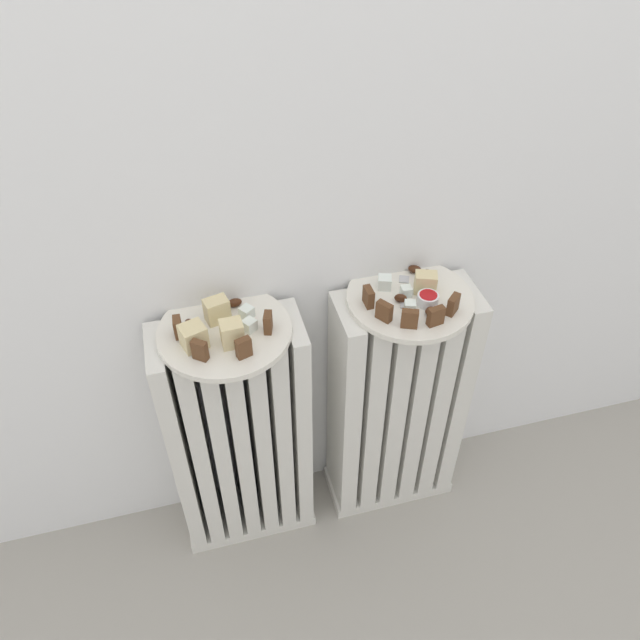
{
  "coord_description": "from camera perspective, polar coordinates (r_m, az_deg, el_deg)",
  "views": [
    {
      "loc": [
        -0.23,
        -0.58,
        1.44
      ],
      "look_at": [
        0.0,
        0.28,
        0.63
      ],
      "focal_mm": 34.89,
      "sensor_mm": 36.0,
      "label": 1
    }
  ],
  "objects": [
    {
      "name": "radiator_left",
      "position": [
        1.42,
        -7.35,
        -10.78
      ],
      "size": [
        0.31,
        0.14,
        0.64
      ],
      "color": "silver",
      "rests_on": "ground_plane"
    },
    {
      "name": "medjool_date_right_0",
      "position": [
        1.3,
        8.68,
        4.63
      ],
      "size": [
        0.03,
        0.03,
        0.02
      ],
      "primitive_type": "ellipsoid",
      "rotation": [
        0.0,
        0.0,
        2.54
      ],
      "color": "#3D1E0F",
      "rests_on": "plate_right"
    },
    {
      "name": "dark_cake_slice_right_3",
      "position": [
        1.17,
        10.58,
        0.35
      ],
      "size": [
        0.03,
        0.02,
        0.04
      ],
      "primitive_type": "cube",
      "rotation": [
        0.0,
        0.0,
        0.18
      ],
      "color": "#56351E",
      "rests_on": "plate_right"
    },
    {
      "name": "turkish_delight_right_2",
      "position": [
        1.2,
        8.25,
        1.22
      ],
      "size": [
        0.03,
        0.03,
        0.02
      ],
      "primitive_type": "cube",
      "rotation": [
        0.0,
        0.0,
        1.26
      ],
      "color": "white",
      "rests_on": "plate_right"
    },
    {
      "name": "jam_bowl_right",
      "position": [
        1.22,
        9.86,
        1.93
      ],
      "size": [
        0.04,
        0.04,
        0.02
      ],
      "color": "white",
      "rests_on": "plate_right"
    },
    {
      "name": "dark_cake_slice_left_3",
      "position": [
        1.14,
        -4.8,
        -0.23
      ],
      "size": [
        0.02,
        0.03,
        0.04
      ],
      "primitive_type": "cube",
      "rotation": [
        0.0,
        0.0,
        1.26
      ],
      "color": "#56351E",
      "rests_on": "plate_left"
    },
    {
      "name": "dark_cake_slice_left_2",
      "position": [
        1.1,
        -7.02,
        -2.55
      ],
      "size": [
        0.03,
        0.02,
        0.04
      ],
      "primitive_type": "cube",
      "rotation": [
        0.0,
        0.0,
        0.3
      ],
      "color": "#56351E",
      "rests_on": "plate_left"
    },
    {
      "name": "dark_cake_slice_right_1",
      "position": [
        1.17,
        5.91,
        0.79
      ],
      "size": [
        0.03,
        0.03,
        0.04
      ],
      "primitive_type": "cube",
      "rotation": [
        0.0,
        0.0,
        -0.97
      ],
      "color": "#56351E",
      "rests_on": "plate_right"
    },
    {
      "name": "marble_cake_slice_left_1",
      "position": [
        1.17,
        -9.43,
        0.9
      ],
      "size": [
        0.05,
        0.04,
        0.05
      ],
      "primitive_type": "cube",
      "rotation": [
        0.0,
        0.0,
        0.25
      ],
      "color": "beige",
      "rests_on": "plate_left"
    },
    {
      "name": "fork",
      "position": [
        1.25,
        7.67,
        2.85
      ],
      "size": [
        0.05,
        0.1,
        0.0
      ],
      "color": "#B7B7BC",
      "rests_on": "plate_right"
    },
    {
      "name": "medjool_date_right_1",
      "position": [
        1.22,
        7.4,
        2.0
      ],
      "size": [
        0.03,
        0.02,
        0.02
      ],
      "primitive_type": "ellipsoid",
      "rotation": [
        0.0,
        0.0,
        2.71
      ],
      "color": "#3D1E0F",
      "rests_on": "plate_right"
    },
    {
      "name": "turkish_delight_right_0",
      "position": [
        1.23,
        7.9,
        2.64
      ],
      "size": [
        0.02,
        0.02,
        0.02
      ],
      "primitive_type": "cube",
      "rotation": [
        0.0,
        0.0,
        1.51
      ],
      "color": "white",
      "rests_on": "plate_right"
    },
    {
      "name": "plate_right",
      "position": [
        1.24,
        8.24,
        1.94
      ],
      "size": [
        0.25,
        0.25,
        0.01
      ],
      "primitive_type": "cylinder",
      "color": "silver",
      "rests_on": "radiator_right"
    },
    {
      "name": "radiator_right",
      "position": [
        1.47,
        7.0,
        -7.86
      ],
      "size": [
        0.31,
        0.14,
        0.64
      ],
      "color": "silver",
      "rests_on": "ground_plane"
    },
    {
      "name": "plate_left",
      "position": [
        1.17,
        -8.73,
        -1.04
      ],
      "size": [
        0.25,
        0.25,
        0.01
      ],
      "primitive_type": "cylinder",
      "color": "silver",
      "rests_on": "radiator_left"
    },
    {
      "name": "marble_cake_slice_left_2",
      "position": [
        1.13,
        -11.54,
        -1.48
      ],
      "size": [
        0.05,
        0.05,
        0.05
      ],
      "primitive_type": "cube",
      "rotation": [
        0.0,
        0.0,
        0.31
      ],
      "color": "beige",
      "rests_on": "plate_left"
    },
    {
      "name": "turkish_delight_left_1",
      "position": [
        1.18,
        -6.74,
        0.7
      ],
      "size": [
        0.03,
        0.03,
        0.02
      ],
      "primitive_type": "cube",
      "rotation": [
        0.0,
        0.0,
        0.63
      ],
      "color": "white",
      "rests_on": "plate_left"
    },
    {
      "name": "marble_cake_slice_left_0",
      "position": [
        1.12,
        -8.07,
        -1.22
      ],
      "size": [
        0.04,
        0.04,
        0.05
      ],
      "primitive_type": "cube",
      "rotation": [
        0.0,
        0.0,
        0.03
      ],
      "color": "beige",
      "rests_on": "plate_left"
    },
    {
      "name": "dark_cake_slice_right_0",
      "position": [
        1.2,
        4.47,
        2.12
      ],
      "size": [
        0.01,
        0.03,
        0.04
      ],
      "primitive_type": "cube",
      "rotation": [
        0.0,
        0.0,
        -1.55
      ],
      "color": "#56351E",
      "rests_on": "plate_right"
    },
    {
      "name": "dark_cake_slice_right_4",
      "position": [
        1.2,
        12.12,
        1.39
      ],
      "size": [
        0.03,
        0.03,
        0.04
      ],
      "primitive_type": "cube",
      "rotation": [
        0.0,
        0.0,
        0.75
      ],
      "color": "#56351E",
      "rests_on": "plate_right"
    },
    {
      "name": "marble_cake_slice_right_0",
      "position": [
        1.24,
        9.66,
        3.4
      ],
      "size": [
        0.05,
        0.04,
        0.04
      ],
      "primitive_type": "cube",
      "rotation": [
        0.0,
        0.0,
        -0.35
      ],
      "color": "beige",
      "rests_on": "plate_right"
    },
    {
      "name": "turkish_delight_left_0",
      "position": [
        1.15,
        -6.49,
        -0.47
      ],
      "size": [
        0.03,
        0.03,
        0.02
      ],
      "primitive_type": "cube",
      "rotation": [
        0.0,
        0.0,
        0.58
      ],
      "color": "white",
      "rests_on": "plate_left"
    },
    {
      "name": "medjool_date_right_2",
      "position": [
        1.2,
        10.1,
        0.83
      ],
      "size": [
        0.03,
        0.02,
        0.02
      ],
      "primitive_type": "ellipsoid",
      "rotation": [
        0.0,
        0.0,
        0.26
      ],
      "color": "#3D1E0F",
      "rests_on": "plate_right"
    },
    {
      "name": "medjool_date_left_1",
      "position": [
        1.18,
        -11.85,
        -0.31
      ],
      "size": [
        0.03,
        0.03,
        0.02
      ],
      "primitive_type": "ellipsoid",
      "rotation": [
        0.0,
        0.0,
        2.07
      ],
      "color": "#3D1E0F",
      "rests_on": "plate_left"
    },
    {
      "name": "ground_plane",
      "position": [
        1.57,
        2.88,
        -24.42
      ],
      "size": [
        6.0,
        6.0,
        0.0
      ],
      "primitive_type": "plane",
      "color": "gray"
    },
    {
      "name": "medjool_date_left_0",
      "position": [
        1.21,
        -7.87,
        1.57
      ],
      "size": [
        0.03,
        0.02,
        0.02
      ],
      "primitive_type": "ellipsoid",
      "rotation": [
        0.0,
        0.0,
        0.14
      ],
      "color": "#3D1E0F",
      "rests_on": "plate_left"
    },
    {
      "name": "dark_cake_slice_right_2",
      "position": [
        1.16,
        8.22,
        0.11
      ],
      "size": [
        0.03,
        0.03,
        0.04
      ],
      "primitive_type": "cube",
      "rotation": [
        0.0,
        0.0,
        -0.4
      ],
      "color": "#56351E",
      "rests_on": "plate_right"
    },
    {
      "name": "dark_cake_slice_left_1",
      "position": [
        1.11,
        -10.97,
        -2.74
      ],
      "size": [
        0.03,
        0.03,
        0.04
      ],
      "primitive_type": "cube",
      "rotation": [
        0.0,
        0.0,
        -0.66
      ],
      "color": "#56351E",
      "rests_on": "plate_left"
    },
    {
      "name": "dark_cake_slice_left_0",
      "position": [
        1.16,
        -12.91,
        -0.66
      ],
      "size": [
        0.02,
        0.03,
        0.04
      ],
      "primitive_type": "cube",
      "rotation": [
        0.0,
        0.0,
        -1.62
      ],
      "color": "#56351E",
      "rests_on": "plate_left"
    },
    {
      "name": "medjool_date_right_3",
      "position": [
        1.29,
        9.81,
        4.19
      ],
      "size": [
        0.02,
        0.03,
        0.02
      ],
      "primitive_type": "ellipsoid",
      "rotation": [
        0.0,
        0.0,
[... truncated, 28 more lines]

